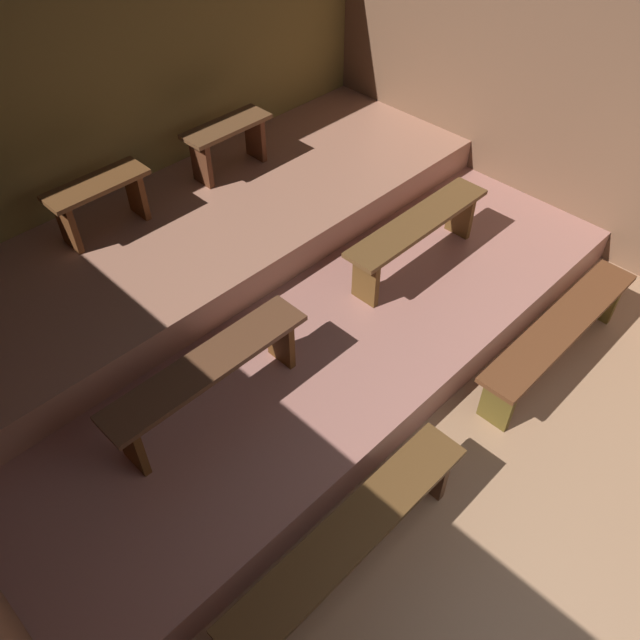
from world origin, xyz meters
TOP-DOWN VIEW (x-y plane):
  - ground at (0.00, 2.46)m, footprint 5.95×5.71m
  - wall_back at (0.00, 4.94)m, footprint 5.95×0.06m
  - wall_right at (2.61, 2.46)m, footprint 0.06×5.71m
  - platform_lower at (0.00, 3.31)m, footprint 5.15×3.20m
  - platform_middle at (0.00, 4.07)m, footprint 5.15×1.69m
  - bench_floor_left at (-1.11, 1.38)m, footprint 1.72×0.29m
  - bench_floor_right at (1.11, 1.38)m, footprint 1.72×0.29m
  - bench_lower_left at (-1.03, 2.66)m, footprint 1.43×0.29m
  - bench_lower_right at (1.03, 2.66)m, footprint 1.43×0.29m
  - bench_middle_left at (-0.63, 4.46)m, footprint 0.80×0.29m
  - bench_middle_right at (0.63, 4.46)m, footprint 0.80×0.29m

SIDE VIEW (x-z plane):
  - ground at x=0.00m, z-range -0.08..0.00m
  - platform_lower at x=0.00m, z-range 0.00..0.28m
  - bench_floor_left at x=-1.11m, z-range 0.13..0.57m
  - bench_floor_right at x=1.11m, z-range 0.13..0.57m
  - platform_middle at x=0.00m, z-range 0.28..0.56m
  - bench_lower_left at x=-1.03m, z-range 0.40..0.84m
  - bench_lower_right at x=1.03m, z-range 0.40..0.84m
  - bench_middle_left at x=-0.63m, z-range 0.65..1.09m
  - bench_middle_right at x=0.63m, z-range 0.65..1.09m
  - wall_back at x=0.00m, z-range 0.00..2.40m
  - wall_right at x=2.61m, z-range 0.00..2.40m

